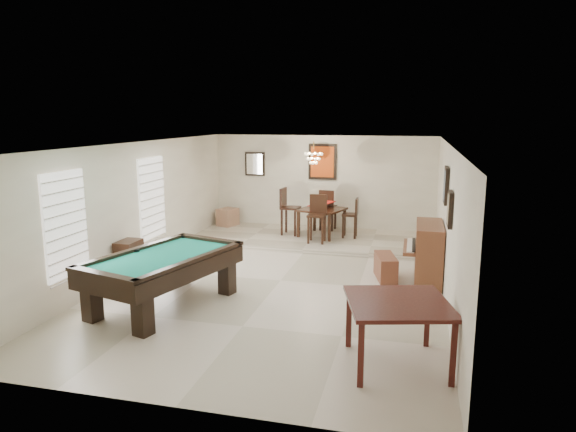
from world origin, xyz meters
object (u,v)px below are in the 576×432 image
at_px(piano_bench, 386,267).
at_px(flower_vase, 322,199).
at_px(dining_chair_west, 291,211).
at_px(corner_bench, 228,217).
at_px(apothecary_chest, 129,261).
at_px(dining_chair_north, 328,210).
at_px(upright_piano, 421,252).
at_px(chandelier, 314,154).
at_px(dining_table, 322,220).
at_px(pool_table, 164,281).
at_px(dining_chair_east, 350,218).
at_px(dining_chair_south, 317,219).
at_px(square_table, 397,333).

height_order(piano_bench, flower_vase, flower_vase).
relative_size(dining_chair_west, corner_bench, 2.27).
bearing_deg(apothecary_chest, dining_chair_north, 58.33).
relative_size(upright_piano, chandelier, 2.24).
relative_size(dining_table, flower_vase, 4.46).
xyz_separation_m(flower_vase, corner_bench, (-2.75, 0.62, -0.70)).
distance_m(pool_table, dining_chair_east, 5.70).
xyz_separation_m(dining_chair_south, chandelier, (-0.19, 0.52, 1.51)).
bearing_deg(square_table, dining_chair_east, 102.37).
distance_m(square_table, upright_piano, 3.58).
relative_size(dining_table, corner_bench, 1.89).
bearing_deg(dining_chair_east, flower_vase, -89.68).
xyz_separation_m(dining_chair_east, chandelier, (-0.89, -0.21, 1.59)).
distance_m(pool_table, apothecary_chest, 1.62).
relative_size(apothecary_chest, dining_table, 0.80).
bearing_deg(upright_piano, square_table, -95.15).
bearing_deg(dining_chair_north, square_table, 112.03).
height_order(square_table, dining_chair_west, dining_chair_west).
xyz_separation_m(apothecary_chest, flower_vase, (2.97, 4.12, 0.65)).
bearing_deg(piano_bench, square_table, -84.54).
bearing_deg(dining_chair_west, chandelier, -99.45).
relative_size(pool_table, piano_bench, 3.05).
bearing_deg(chandelier, dining_chair_north, 76.72).
bearing_deg(dining_chair_north, dining_chair_west, 49.15).
xyz_separation_m(square_table, dining_chair_north, (-2.06, 7.07, 0.24)).
height_order(pool_table, dining_chair_south, dining_chair_south).
xyz_separation_m(pool_table, dining_chair_west, (0.92, 5.11, 0.29)).
height_order(pool_table, dining_chair_west, dining_chair_west).
bearing_deg(dining_chair_south, dining_chair_north, 88.40).
bearing_deg(square_table, flower_vase, 108.35).
bearing_deg(dining_table, corner_bench, 167.36).
relative_size(square_table, corner_bench, 2.34).
relative_size(pool_table, dining_chair_north, 2.37).
bearing_deg(dining_table, dining_chair_north, 87.45).
xyz_separation_m(pool_table, piano_bench, (3.48, 2.35, -0.19)).
height_order(dining_chair_west, chandelier, chandelier).
bearing_deg(dining_chair_south, dining_chair_west, 139.45).
distance_m(square_table, flower_vase, 6.68).
relative_size(square_table, flower_vase, 5.52).
bearing_deg(pool_table, square_table, -1.33).
bearing_deg(dining_chair_west, apothecary_chest, 156.52).
distance_m(square_table, dining_chair_south, 5.98).
distance_m(upright_piano, dining_chair_south, 3.16).
height_order(dining_table, chandelier, chandelier).
bearing_deg(dining_chair_west, upright_piano, -125.65).
distance_m(flower_vase, dining_chair_north, 0.85).
height_order(pool_table, square_table, pool_table).
height_order(piano_bench, dining_chair_north, dining_chair_north).
height_order(pool_table, dining_table, dining_table).
bearing_deg(apothecary_chest, square_table, -23.48).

